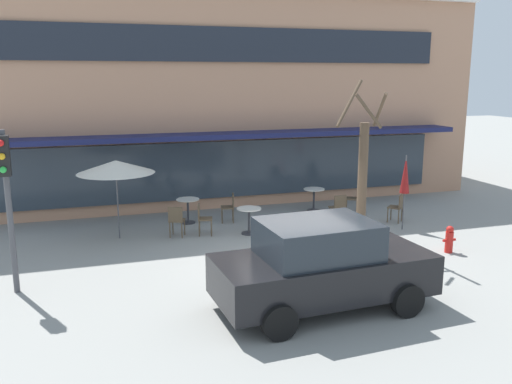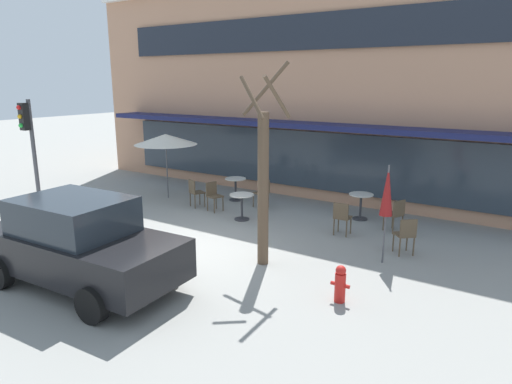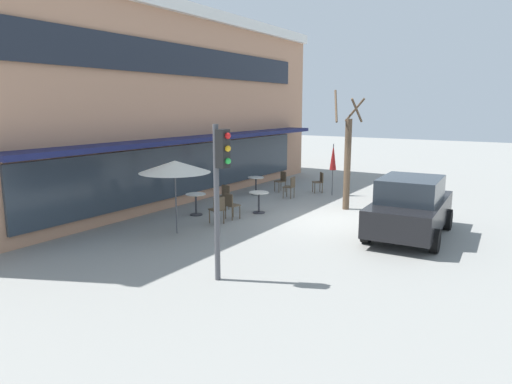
% 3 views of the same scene
% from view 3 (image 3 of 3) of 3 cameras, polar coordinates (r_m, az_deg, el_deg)
% --- Properties ---
extents(ground_plane, '(80.00, 80.00, 0.00)m').
position_cam_3_polar(ground_plane, '(15.36, 9.73, -3.65)').
color(ground_plane, gray).
extents(building_facade, '(18.91, 9.10, 7.54)m').
position_cam_3_polar(building_facade, '(20.82, -16.53, 10.29)').
color(building_facade, tan).
rests_on(building_facade, ground).
extents(cafe_table_near_wall, '(0.70, 0.70, 0.76)m').
position_cam_3_polar(cafe_table_near_wall, '(16.22, 0.36, -0.86)').
color(cafe_table_near_wall, '#333338').
rests_on(cafe_table_near_wall, ground).
extents(cafe_table_streetside, '(0.70, 0.70, 0.76)m').
position_cam_3_polar(cafe_table_streetside, '(16.05, -7.52, -1.07)').
color(cafe_table_streetside, '#333338').
rests_on(cafe_table_streetside, ground).
extents(cafe_table_by_tree, '(0.70, 0.70, 0.76)m').
position_cam_3_polar(cafe_table_by_tree, '(19.61, -0.01, 1.17)').
color(cafe_table_by_tree, '#333338').
rests_on(cafe_table_by_tree, ground).
extents(patio_umbrella_green_folded, '(2.10, 2.10, 2.20)m').
position_cam_3_polar(patio_umbrella_green_folded, '(13.56, -10.12, 3.15)').
color(patio_umbrella_green_folded, '#4C4C51').
rests_on(patio_umbrella_green_folded, ground).
extents(patio_umbrella_cream_folded, '(0.28, 0.28, 2.20)m').
position_cam_3_polar(patio_umbrella_cream_folded, '(19.56, 9.62, 4.29)').
color(patio_umbrella_cream_folded, '#4C4C51').
rests_on(patio_umbrella_cream_folded, ground).
extents(cafe_chair_0, '(0.48, 0.48, 0.89)m').
position_cam_3_polar(cafe_chair_0, '(15.34, -3.15, -1.51)').
color(cafe_chair_0, brown).
rests_on(cafe_chair_0, ground).
extents(cafe_chair_1, '(0.48, 0.48, 0.89)m').
position_cam_3_polar(cafe_chair_1, '(16.84, -4.05, -0.41)').
color(cafe_chair_1, brown).
rests_on(cafe_chair_1, ground).
extents(cafe_chair_2, '(0.54, 0.54, 0.89)m').
position_cam_3_polar(cafe_chair_2, '(20.32, 3.20, 1.52)').
color(cafe_chair_2, brown).
rests_on(cafe_chair_2, ground).
extents(cafe_chair_3, '(0.56, 0.56, 0.89)m').
position_cam_3_polar(cafe_chair_3, '(20.25, 7.91, 1.40)').
color(cafe_chair_3, brown).
rests_on(cafe_chair_3, ground).
extents(cafe_chair_4, '(0.42, 0.42, 0.89)m').
position_cam_3_polar(cafe_chair_4, '(18.89, 4.33, 0.80)').
color(cafe_chair_4, brown).
rests_on(cafe_chair_4, ground).
extents(cafe_chair_5, '(0.52, 0.52, 0.89)m').
position_cam_3_polar(cafe_chair_5, '(14.75, -4.82, -2.03)').
color(cafe_chair_5, brown).
rests_on(cafe_chair_5, ground).
extents(parked_sedan, '(4.29, 2.19, 1.76)m').
position_cam_3_polar(parked_sedan, '(14.00, 18.71, -1.77)').
color(parked_sedan, black).
rests_on(parked_sedan, ground).
extents(street_tree, '(1.16, 1.16, 4.35)m').
position_cam_3_polar(street_tree, '(16.95, 11.35, 4.09)').
color(street_tree, brown).
rests_on(street_tree, ground).
extents(traffic_light_pole, '(0.26, 0.44, 3.40)m').
position_cam_3_polar(traffic_light_pole, '(9.62, -4.53, 1.86)').
color(traffic_light_pole, '#47474C').
rests_on(traffic_light_pole, ground).
extents(fire_hydrant, '(0.36, 0.20, 0.71)m').
position_cam_3_polar(fire_hydrant, '(18.94, 15.67, -0.07)').
color(fire_hydrant, red).
rests_on(fire_hydrant, ground).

